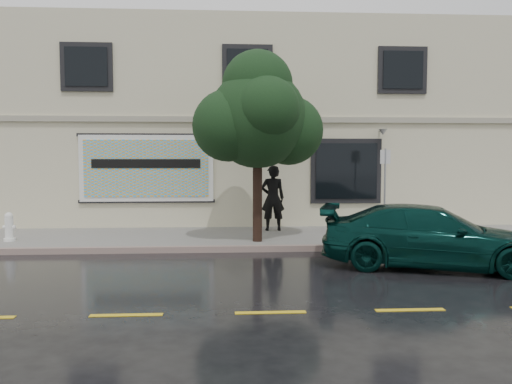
{
  "coord_description": "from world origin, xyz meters",
  "views": [
    {
      "loc": [
        -0.67,
        -11.02,
        2.4
      ],
      "look_at": [
        0.11,
        2.2,
        1.47
      ],
      "focal_mm": 35.0,
      "sensor_mm": 36.0,
      "label": 1
    }
  ],
  "objects": [
    {
      "name": "street_tree",
      "position": [
        0.15,
        2.2,
        3.39
      ],
      "size": [
        2.61,
        2.61,
        4.56
      ],
      "color": "black",
      "rests_on": "sidewalk"
    },
    {
      "name": "umbrella",
      "position": [
        0.74,
        4.15,
        2.51
      ],
      "size": [
        1.14,
        1.14,
        0.72
      ],
      "primitive_type": "imported",
      "rotation": [
        0.0,
        0.0,
        0.18
      ],
      "color": "black",
      "rests_on": "pedestrian"
    },
    {
      "name": "billboard",
      "position": [
        -3.2,
        4.92,
        2.05
      ],
      "size": [
        4.3,
        0.16,
        2.2
      ],
      "color": "white",
      "rests_on": "ground"
    },
    {
      "name": "sidewalk",
      "position": [
        0.0,
        3.25,
        0.07
      ],
      "size": [
        20.0,
        3.5,
        0.15
      ],
      "primitive_type": "cube",
      "color": "gray",
      "rests_on": "ground"
    },
    {
      "name": "car",
      "position": [
        3.76,
        -0.5,
        0.68
      ],
      "size": [
        5.06,
        3.33,
        1.36
      ],
      "primitive_type": "imported",
      "rotation": [
        0.0,
        0.0,
        1.27
      ],
      "color": "black",
      "rests_on": "ground"
    },
    {
      "name": "fire_hydrant",
      "position": [
        -6.5,
        2.61,
        0.53
      ],
      "size": [
        0.32,
        0.3,
        0.78
      ],
      "rotation": [
        0.0,
        0.0,
        -0.34
      ],
      "color": "white",
      "rests_on": "sidewalk"
    },
    {
      "name": "ground",
      "position": [
        0.0,
        0.0,
        0.0
      ],
      "size": [
        90.0,
        90.0,
        0.0
      ],
      "primitive_type": "plane",
      "color": "black",
      "rests_on": "ground"
    },
    {
      "name": "curb",
      "position": [
        0.0,
        1.5,
        0.07
      ],
      "size": [
        20.0,
        0.18,
        0.16
      ],
      "primitive_type": "cube",
      "color": "slate",
      "rests_on": "ground"
    },
    {
      "name": "building",
      "position": [
        0.0,
        9.0,
        3.5
      ],
      "size": [
        20.0,
        8.12,
        7.0
      ],
      "color": "beige",
      "rests_on": "ground"
    },
    {
      "name": "road_marking",
      "position": [
        0.0,
        -3.5,
        0.01
      ],
      "size": [
        19.0,
        0.12,
        0.01
      ],
      "primitive_type": "cube",
      "color": "gold",
      "rests_on": "ground"
    },
    {
      "name": "sign_pole",
      "position": [
        3.93,
        3.2,
        1.66
      ],
      "size": [
        0.31,
        0.05,
        2.5
      ],
      "rotation": [
        0.0,
        0.0,
        0.1
      ],
      "color": "gray",
      "rests_on": "sidewalk"
    },
    {
      "name": "pedestrian",
      "position": [
        0.74,
        4.15,
        1.15
      ],
      "size": [
        0.74,
        0.5,
        2.0
      ],
      "primitive_type": "imported",
      "rotation": [
        0.0,
        0.0,
        3.17
      ],
      "color": "black",
      "rests_on": "sidewalk"
    }
  ]
}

